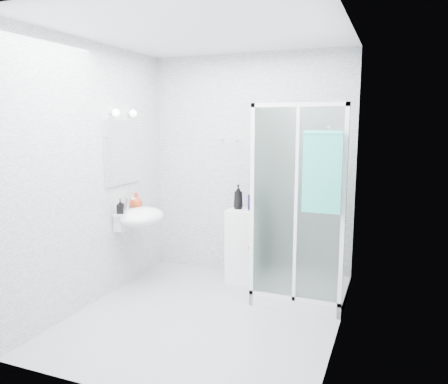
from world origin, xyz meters
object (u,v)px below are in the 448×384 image
at_px(shampoo_bottle_a, 238,197).
at_px(storage_cabinet, 245,246).
at_px(hand_towel, 322,170).
at_px(soap_dispenser_black, 120,206).
at_px(wall_basin, 140,217).
at_px(shower_enclosure, 294,256).
at_px(soap_dispenser_orange, 136,200).
at_px(shampoo_bottle_b, 253,199).

bearing_deg(shampoo_bottle_a, storage_cabinet, -8.40).
distance_m(hand_towel, soap_dispenser_black, 2.14).
bearing_deg(wall_basin, soap_dispenser_black, -120.28).
bearing_deg(soap_dispenser_black, hand_towel, 2.88).
bearing_deg(hand_towel, shower_enclosure, 128.39).
distance_m(storage_cabinet, hand_towel, 1.52).
bearing_deg(hand_towel, storage_cabinet, 145.06).
bearing_deg(hand_towel, soap_dispenser_black, -177.12).
distance_m(storage_cabinet, soap_dispenser_orange, 1.33).
xyz_separation_m(shower_enclosure, shampoo_bottle_a, (-0.72, 0.28, 0.54)).
distance_m(wall_basin, shampoo_bottle_a, 1.12).
xyz_separation_m(shampoo_bottle_a, soap_dispenser_orange, (-1.05, -0.46, -0.03)).
bearing_deg(soap_dispenser_black, storage_cabinet, 34.28).
distance_m(wall_basin, soap_dispenser_orange, 0.23).
relative_size(shower_enclosure, shampoo_bottle_b, 8.20).
distance_m(wall_basin, soap_dispenser_black, 0.26).
bearing_deg(soap_dispenser_orange, storage_cabinet, 21.66).
bearing_deg(storage_cabinet, wall_basin, -146.56).
relative_size(storage_cabinet, shampoo_bottle_b, 3.47).
height_order(shower_enclosure, soap_dispenser_orange, shower_enclosure).
height_order(shampoo_bottle_a, soap_dispenser_black, shampoo_bottle_a).
distance_m(shampoo_bottle_a, shampoo_bottle_b, 0.17).
distance_m(shower_enclosure, soap_dispenser_black, 1.90).
xyz_separation_m(wall_basin, hand_towel, (1.97, -0.09, 0.60)).
xyz_separation_m(shampoo_bottle_a, shampoo_bottle_b, (0.17, 0.02, -0.02)).
height_order(shower_enclosure, hand_towel, shower_enclosure).
distance_m(shower_enclosure, wall_basin, 1.72).
distance_m(shower_enclosure, shampoo_bottle_b, 0.81).
relative_size(shampoo_bottle_a, soap_dispenser_black, 1.78).
xyz_separation_m(shower_enclosure, wall_basin, (-1.66, -0.32, 0.35)).
relative_size(storage_cabinet, hand_towel, 1.15).
bearing_deg(storage_cabinet, shower_enclosure, -18.84).
bearing_deg(shampoo_bottle_a, wall_basin, -147.62).
distance_m(shampoo_bottle_b, soap_dispenser_orange, 1.31).
height_order(wall_basin, shampoo_bottle_b, shampoo_bottle_b).
bearing_deg(hand_towel, shampoo_bottle_a, 146.82).
relative_size(shower_enclosure, soap_dispenser_orange, 11.24).
bearing_deg(soap_dispenser_orange, wall_basin, -47.35).
bearing_deg(hand_towel, wall_basin, 177.53).
xyz_separation_m(shower_enclosure, hand_towel, (0.32, -0.40, 0.95)).
relative_size(wall_basin, shampoo_bottle_a, 2.00).
relative_size(shampoo_bottle_b, soap_dispenser_black, 1.55).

